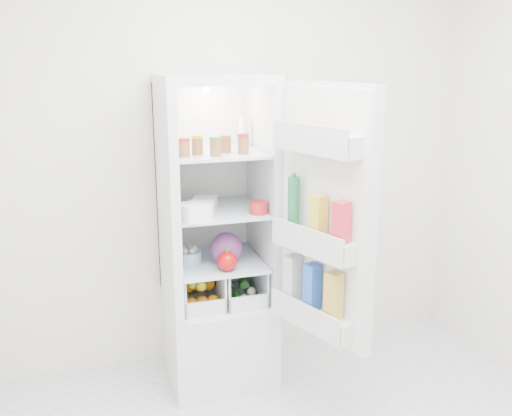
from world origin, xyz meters
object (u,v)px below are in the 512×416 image
object	(u,v)px
red_cabbage	(226,248)
mushroom_bowl	(189,257)
fridge_door	(323,223)
refrigerator	(216,270)

from	to	relation	value
red_cabbage	mushroom_bowl	distance (m)	0.22
red_cabbage	fridge_door	world-z (taller)	fridge_door
refrigerator	fridge_door	bearing A→B (deg)	-56.59
refrigerator	red_cabbage	world-z (taller)	refrigerator
fridge_door	refrigerator	bearing A→B (deg)	12.57
mushroom_bowl	red_cabbage	bearing A→B (deg)	-21.76
mushroom_bowl	refrigerator	bearing A→B (deg)	17.05
refrigerator	fridge_door	distance (m)	0.86
mushroom_bowl	fridge_door	size ratio (longest dim) A/B	0.11
red_cabbage	refrigerator	bearing A→B (deg)	104.88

